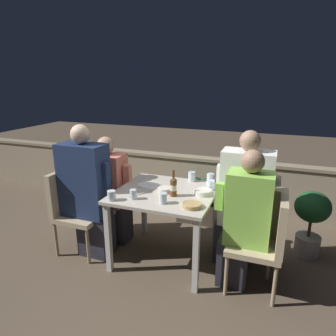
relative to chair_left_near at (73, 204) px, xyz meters
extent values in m
plane|color=brown|center=(0.98, 0.18, -0.52)|extent=(16.00, 16.00, 0.00)
cube|color=gray|center=(0.98, 1.56, -0.17)|extent=(9.00, 0.14, 0.70)
cube|color=gray|center=(0.98, 1.56, 0.20)|extent=(9.00, 0.18, 0.04)
cube|color=#BCB2A3|center=(0.98, 0.18, 0.20)|extent=(0.95, 0.90, 0.03)
cube|color=silver|center=(0.56, -0.22, -0.17)|extent=(0.05, 0.05, 0.71)
cube|color=silver|center=(1.41, -0.22, -0.17)|extent=(0.05, 0.05, 0.71)
cube|color=silver|center=(0.56, 0.58, -0.17)|extent=(0.05, 0.05, 0.71)
cube|color=silver|center=(1.41, 0.58, -0.17)|extent=(0.05, 0.05, 0.71)
cube|color=brown|center=(1.18, 1.15, -0.38)|extent=(0.71, 0.36, 0.28)
ellipsoid|color=#194723|center=(0.99, 1.15, -0.11)|extent=(0.32, 0.47, 0.30)
ellipsoid|color=#194723|center=(1.18, 1.15, -0.11)|extent=(0.32, 0.47, 0.30)
ellipsoid|color=#194723|center=(1.38, 1.15, -0.11)|extent=(0.32, 0.47, 0.30)
cube|color=tan|center=(0.10, 0.00, -0.11)|extent=(0.45, 0.45, 0.05)
cube|color=tan|center=(-0.10, 0.00, 0.14)|extent=(0.06, 0.45, 0.45)
cylinder|color=#9E8966|center=(-0.09, -0.19, -0.33)|extent=(0.03, 0.03, 0.38)
cylinder|color=#9E8966|center=(0.30, -0.19, -0.33)|extent=(0.03, 0.03, 0.38)
cylinder|color=#9E8966|center=(-0.09, 0.19, -0.33)|extent=(0.03, 0.03, 0.38)
cylinder|color=#9E8966|center=(0.30, 0.19, -0.33)|extent=(0.03, 0.03, 0.38)
cube|color=#282833|center=(0.27, 0.00, -0.31)|extent=(0.33, 0.23, 0.43)
cube|color=navy|center=(0.17, 0.00, 0.29)|extent=(0.47, 0.26, 0.75)
cube|color=navy|center=(0.42, 0.00, 0.38)|extent=(0.07, 0.07, 0.24)
sphere|color=beige|center=(0.17, 0.00, 0.76)|extent=(0.19, 0.19, 0.19)
cube|color=tan|center=(0.17, 0.32, -0.11)|extent=(0.45, 0.45, 0.05)
cube|color=tan|center=(-0.03, 0.32, 0.14)|extent=(0.06, 0.45, 0.45)
cylinder|color=#9E8966|center=(-0.02, 0.13, -0.33)|extent=(0.03, 0.03, 0.38)
cylinder|color=#9E8966|center=(0.36, 0.13, -0.33)|extent=(0.03, 0.03, 0.38)
cylinder|color=#9E8966|center=(-0.02, 0.52, -0.33)|extent=(0.03, 0.03, 0.38)
cylinder|color=#9E8966|center=(0.36, 0.52, -0.33)|extent=(0.03, 0.03, 0.38)
cube|color=#282833|center=(0.34, 0.32, -0.31)|extent=(0.27, 0.23, 0.43)
cube|color=#E07A66|center=(0.24, 0.32, 0.20)|extent=(0.39, 0.26, 0.58)
cube|color=#E07A66|center=(0.49, 0.32, 0.27)|extent=(0.07, 0.07, 0.24)
sphere|color=tan|center=(0.24, 0.32, 0.58)|extent=(0.19, 0.19, 0.19)
cube|color=tan|center=(1.86, 0.02, -0.11)|extent=(0.45, 0.45, 0.05)
cube|color=tan|center=(2.06, 0.02, 0.14)|extent=(0.06, 0.45, 0.45)
cylinder|color=#9E8966|center=(1.67, -0.17, -0.33)|extent=(0.03, 0.03, 0.38)
cylinder|color=#9E8966|center=(2.05, -0.17, -0.33)|extent=(0.03, 0.03, 0.38)
cylinder|color=#9E8966|center=(1.67, 0.22, -0.33)|extent=(0.03, 0.03, 0.38)
cylinder|color=#9E8966|center=(2.05, 0.22, -0.33)|extent=(0.03, 0.03, 0.38)
cube|color=#282833|center=(1.69, 0.02, -0.31)|extent=(0.26, 0.23, 0.43)
cube|color=#8CCC4C|center=(1.79, 0.02, 0.22)|extent=(0.37, 0.26, 0.63)
cube|color=#8CCC4C|center=(1.54, 0.02, 0.30)|extent=(0.07, 0.07, 0.24)
sphere|color=#99755B|center=(1.79, 0.02, 0.63)|extent=(0.19, 0.19, 0.19)
cube|color=tan|center=(1.80, 0.36, -0.11)|extent=(0.45, 0.45, 0.05)
cube|color=tan|center=(2.00, 0.36, 0.14)|extent=(0.06, 0.45, 0.45)
cylinder|color=#9E8966|center=(1.61, 0.17, -0.33)|extent=(0.03, 0.03, 0.38)
cylinder|color=#9E8966|center=(1.99, 0.17, -0.33)|extent=(0.03, 0.03, 0.38)
cylinder|color=#9E8966|center=(1.61, 0.56, -0.33)|extent=(0.03, 0.03, 0.38)
cylinder|color=#9E8966|center=(1.99, 0.56, -0.33)|extent=(0.03, 0.03, 0.38)
cube|color=#282833|center=(1.63, 0.36, -0.31)|extent=(0.34, 0.23, 0.43)
cube|color=white|center=(1.73, 0.36, 0.27)|extent=(0.48, 0.26, 0.73)
cube|color=white|center=(1.48, 0.36, 0.36)|extent=(0.07, 0.07, 0.24)
sphere|color=#99755B|center=(1.73, 0.36, 0.73)|extent=(0.19, 0.19, 0.19)
cylinder|color=brown|center=(1.09, 0.09, 0.29)|extent=(0.06, 0.06, 0.16)
cylinder|color=beige|center=(1.09, 0.09, 0.30)|extent=(0.07, 0.07, 0.05)
cone|color=brown|center=(1.09, 0.09, 0.38)|extent=(0.06, 0.06, 0.03)
cylinder|color=brown|center=(1.09, 0.09, 0.43)|extent=(0.02, 0.02, 0.07)
cylinder|color=white|center=(0.75, 0.27, 0.22)|extent=(0.21, 0.21, 0.01)
cylinder|color=silver|center=(1.35, 0.23, 0.23)|extent=(0.17, 0.17, 0.05)
torus|color=silver|center=(1.35, 0.23, 0.25)|extent=(0.17, 0.17, 0.01)
cylinder|color=tan|center=(1.33, -0.09, 0.23)|extent=(0.17, 0.17, 0.03)
torus|color=tan|center=(1.33, -0.09, 0.24)|extent=(0.17, 0.17, 0.01)
cylinder|color=silver|center=(0.99, 0.15, 0.24)|extent=(0.13, 0.13, 0.05)
torus|color=silver|center=(0.99, 0.15, 0.26)|extent=(0.13, 0.13, 0.01)
cylinder|color=silver|center=(1.34, 0.57, 0.26)|extent=(0.08, 0.08, 0.10)
cylinder|color=silver|center=(0.77, -0.10, 0.26)|extent=(0.06, 0.06, 0.09)
cylinder|color=silver|center=(1.39, 0.37, 0.26)|extent=(0.08, 0.08, 0.10)
cylinder|color=silver|center=(1.14, 0.56, 0.26)|extent=(0.08, 0.08, 0.10)
cylinder|color=silver|center=(0.60, -0.20, 0.26)|extent=(0.08, 0.08, 0.09)
cylinder|color=silver|center=(1.07, -0.10, 0.26)|extent=(0.07, 0.07, 0.10)
cube|color=silver|center=(0.81, 0.05, 0.22)|extent=(0.11, 0.15, 0.01)
cylinder|color=#B2A899|center=(2.36, 0.75, -0.42)|extent=(0.25, 0.25, 0.21)
cylinder|color=#47331E|center=(2.36, 0.75, -0.22)|extent=(0.03, 0.03, 0.19)
ellipsoid|color=#194723|center=(2.36, 0.75, 0.02)|extent=(0.35, 0.35, 0.32)
camera|label=1|loc=(1.96, -2.38, 1.27)|focal=32.00mm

